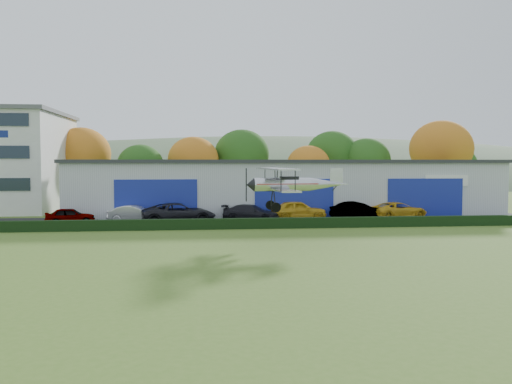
{
  "coord_description": "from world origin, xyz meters",
  "views": [
    {
      "loc": [
        -3.36,
        -23.93,
        5.14
      ],
      "look_at": [
        0.45,
        11.33,
        3.09
      ],
      "focal_mm": 37.25,
      "sensor_mm": 36.0,
      "label": 1
    }
  ],
  "objects": [
    {
      "name": "car_5",
      "position": [
        10.52,
        21.26,
        0.82
      ],
      "size": [
        4.84,
        2.12,
        1.55
      ],
      "primitive_type": "imported",
      "rotation": [
        0.0,
        0.0,
        1.68
      ],
      "color": "gray",
      "rests_on": "apron"
    },
    {
      "name": "apron",
      "position": [
        3.0,
        21.0,
        0.03
      ],
      "size": [
        48.0,
        9.0,
        0.05
      ],
      "primitive_type": "cube",
      "color": "black",
      "rests_on": "ground"
    },
    {
      "name": "car_1",
      "position": [
        -8.68,
        20.95,
        0.76
      ],
      "size": [
        4.54,
        2.32,
        1.43
      ],
      "primitive_type": "imported",
      "rotation": [
        0.0,
        0.0,
        1.38
      ],
      "color": "silver",
      "rests_on": "apron"
    },
    {
      "name": "tree_belt",
      "position": [
        0.85,
        40.62,
        5.61
      ],
      "size": [
        75.7,
        13.22,
        10.12
      ],
      "color": "#3D2614",
      "rests_on": "ground"
    },
    {
      "name": "biplane",
      "position": [
        2.34,
        8.71,
        3.79
      ],
      "size": [
        6.23,
        7.14,
        2.67
      ],
      "rotation": [
        0.0,
        0.0,
        0.07
      ],
      "color": "silver"
    },
    {
      "name": "distant_hills",
      "position": [
        -4.38,
        140.0,
        -13.05
      ],
      "size": [
        430.0,
        196.0,
        56.0
      ],
      "color": "#4C6642",
      "rests_on": "ground"
    },
    {
      "name": "hangar",
      "position": [
        5.0,
        27.98,
        2.66
      ],
      "size": [
        40.6,
        12.6,
        5.3
      ],
      "color": "#B2B7BC",
      "rests_on": "ground"
    },
    {
      "name": "car_4",
      "position": [
        5.28,
        21.64,
        0.89
      ],
      "size": [
        4.98,
        2.11,
        1.68
      ],
      "primitive_type": "imported",
      "rotation": [
        0.0,
        0.0,
        1.6
      ],
      "color": "gold",
      "rests_on": "apron"
    },
    {
      "name": "car_6",
      "position": [
        14.37,
        21.65,
        0.78
      ],
      "size": [
        5.68,
        3.69,
        1.45
      ],
      "primitive_type": "imported",
      "rotation": [
        0.0,
        0.0,
        1.83
      ],
      "color": "gold",
      "rests_on": "apron"
    },
    {
      "name": "ground",
      "position": [
        0.0,
        0.0,
        0.0
      ],
      "size": [
        300.0,
        300.0,
        0.0
      ],
      "primitive_type": "plane",
      "color": "#486B21",
      "rests_on": "ground"
    },
    {
      "name": "car_3",
      "position": [
        1.06,
        20.87,
        0.75
      ],
      "size": [
        5.24,
        3.57,
        1.41
      ],
      "primitive_type": "imported",
      "rotation": [
        0.0,
        0.0,
        1.21
      ],
      "color": "black",
      "rests_on": "apron"
    },
    {
      "name": "hedge",
      "position": [
        3.0,
        16.2,
        0.4
      ],
      "size": [
        46.0,
        0.6,
        0.8
      ],
      "primitive_type": "cube",
      "color": "black",
      "rests_on": "ground"
    },
    {
      "name": "car_2",
      "position": [
        -5.0,
        19.93,
        0.89
      ],
      "size": [
        6.42,
        3.74,
        1.68
      ],
      "primitive_type": "imported",
      "rotation": [
        0.0,
        0.0,
        1.74
      ],
      "color": "black",
      "rests_on": "apron"
    },
    {
      "name": "car_0",
      "position": [
        -13.81,
        20.47,
        0.71
      ],
      "size": [
        4.11,
        2.27,
        1.32
      ],
      "primitive_type": "imported",
      "rotation": [
        0.0,
        0.0,
        1.76
      ],
      "color": "gray",
      "rests_on": "apron"
    }
  ]
}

